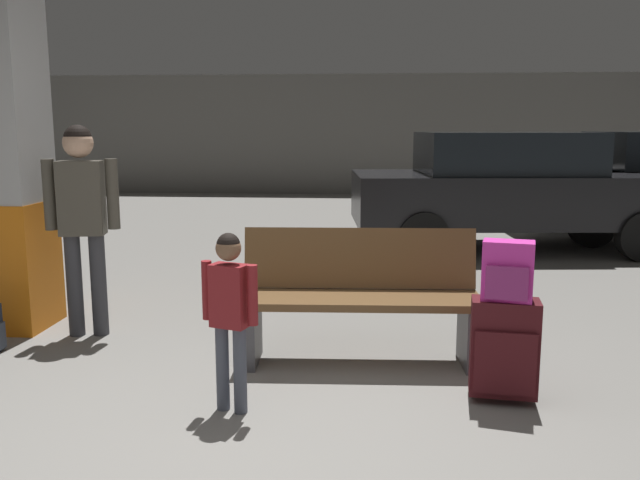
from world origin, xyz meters
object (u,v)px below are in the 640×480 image
(bench, at_px, (360,297))
(child, at_px, (230,303))
(suitcase, at_px, (504,348))
(backpack_bright, at_px, (508,272))
(structural_pillar, at_px, (3,162))
(adult, at_px, (82,208))
(parked_car_near, at_px, (511,188))

(bench, bearing_deg, child, -128.18)
(suitcase, distance_m, backpack_bright, 0.45)
(backpack_bright, bearing_deg, structural_pillar, 161.70)
(adult, bearing_deg, structural_pillar, 165.95)
(backpack_bright, distance_m, child, 1.56)
(child, xyz_separation_m, adult, (-1.38, 1.27, 0.36))
(suitcase, height_order, backpack_bright, backpack_bright)
(child, bearing_deg, parked_car_near, 63.85)
(child, bearing_deg, suitcase, 9.42)
(structural_pillar, distance_m, backpack_bright, 3.83)
(structural_pillar, bearing_deg, child, -35.01)
(backpack_bright, height_order, child, child)
(parked_car_near, bearing_deg, structural_pillar, -140.81)
(structural_pillar, distance_m, adult, 0.77)
(suitcase, height_order, parked_car_near, parked_car_near)
(bench, relative_size, backpack_bright, 4.77)
(bench, relative_size, suitcase, 2.68)
(suitcase, bearing_deg, adult, 160.75)
(child, relative_size, parked_car_near, 0.24)
(bench, distance_m, child, 1.14)
(bench, height_order, backpack_bright, backpack_bright)
(parked_car_near, bearing_deg, child, -116.15)
(adult, bearing_deg, bench, -10.64)
(suitcase, relative_size, parked_car_near, 0.14)
(adult, height_order, parked_car_near, adult)
(bench, xyz_separation_m, suitcase, (0.84, -0.63, -0.12))
(structural_pillar, height_order, adult, structural_pillar)
(bench, relative_size, child, 1.60)
(bench, height_order, suitcase, bench)
(child, xyz_separation_m, parked_car_near, (2.56, 5.21, 0.18))
(structural_pillar, relative_size, parked_car_near, 0.62)
(bench, distance_m, adult, 2.18)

